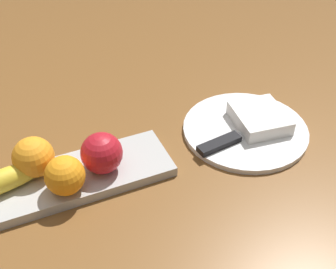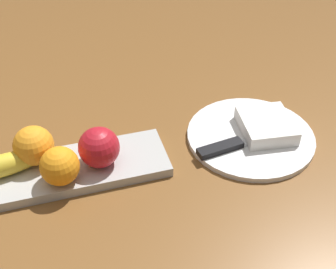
{
  "view_description": "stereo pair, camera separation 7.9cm",
  "coord_description": "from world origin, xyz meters",
  "px_view_note": "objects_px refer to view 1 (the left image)",
  "views": [
    {
      "loc": [
        -0.1,
        -0.54,
        0.55
      ],
      "look_at": [
        0.14,
        0.02,
        0.05
      ],
      "focal_mm": 46.38,
      "sensor_mm": 36.0,
      "label": 1
    },
    {
      "loc": [
        -0.03,
        -0.57,
        0.55
      ],
      "look_at": [
        0.14,
        0.02,
        0.05
      ],
      "focal_mm": 46.38,
      "sensor_mm": 36.0,
      "label": 2
    }
  ],
  "objects_px": {
    "banana": "(0,182)",
    "fruit_tray": "(80,176)",
    "apple": "(102,153)",
    "orange_near_banana": "(33,157)",
    "dinner_plate": "(245,130)",
    "orange_near_apple": "(65,176)",
    "folded_napkin": "(260,118)",
    "knife": "(226,141)"
  },
  "relations": [
    {
      "from": "banana",
      "to": "orange_near_banana",
      "type": "bearing_deg",
      "value": 8.31
    },
    {
      "from": "orange_near_banana",
      "to": "apple",
      "type": "bearing_deg",
      "value": -19.12
    },
    {
      "from": "banana",
      "to": "dinner_plate",
      "type": "relative_size",
      "value": 0.65
    },
    {
      "from": "orange_near_banana",
      "to": "dinner_plate",
      "type": "distance_m",
      "value": 0.41
    },
    {
      "from": "fruit_tray",
      "to": "folded_napkin",
      "type": "bearing_deg",
      "value": 0.0
    },
    {
      "from": "apple",
      "to": "orange_near_apple",
      "type": "height_order",
      "value": "apple"
    },
    {
      "from": "banana",
      "to": "knife",
      "type": "xyz_separation_m",
      "value": [
        0.41,
        -0.04,
        -0.02
      ]
    },
    {
      "from": "orange_near_apple",
      "to": "dinner_plate",
      "type": "relative_size",
      "value": 0.27
    },
    {
      "from": "fruit_tray",
      "to": "knife",
      "type": "distance_m",
      "value": 0.28
    },
    {
      "from": "dinner_plate",
      "to": "knife",
      "type": "distance_m",
      "value": 0.07
    },
    {
      "from": "fruit_tray",
      "to": "folded_napkin",
      "type": "xyz_separation_m",
      "value": [
        0.37,
        0.0,
        0.02
      ]
    },
    {
      "from": "fruit_tray",
      "to": "orange_near_apple",
      "type": "relative_size",
      "value": 4.85
    },
    {
      "from": "orange_near_apple",
      "to": "folded_napkin",
      "type": "distance_m",
      "value": 0.4
    },
    {
      "from": "dinner_plate",
      "to": "knife",
      "type": "xyz_separation_m",
      "value": [
        -0.06,
        -0.03,
        0.01
      ]
    },
    {
      "from": "apple",
      "to": "banana",
      "type": "height_order",
      "value": "apple"
    },
    {
      "from": "apple",
      "to": "orange_near_banana",
      "type": "xyz_separation_m",
      "value": [
        -0.11,
        0.04,
        -0.0
      ]
    },
    {
      "from": "folded_napkin",
      "to": "orange_near_banana",
      "type": "bearing_deg",
      "value": 176.03
    },
    {
      "from": "orange_near_apple",
      "to": "folded_napkin",
      "type": "relative_size",
      "value": 0.61
    },
    {
      "from": "orange_near_apple",
      "to": "knife",
      "type": "distance_m",
      "value": 0.31
    },
    {
      "from": "knife",
      "to": "orange_near_banana",
      "type": "bearing_deg",
      "value": 162.9
    },
    {
      "from": "orange_near_apple",
      "to": "fruit_tray",
      "type": "bearing_deg",
      "value": 49.24
    },
    {
      "from": "orange_near_banana",
      "to": "folded_napkin",
      "type": "bearing_deg",
      "value": -3.97
    },
    {
      "from": "fruit_tray",
      "to": "banana",
      "type": "distance_m",
      "value": 0.13
    },
    {
      "from": "apple",
      "to": "banana",
      "type": "bearing_deg",
      "value": 173.87
    },
    {
      "from": "apple",
      "to": "knife",
      "type": "xyz_separation_m",
      "value": [
        0.24,
        -0.02,
        -0.04
      ]
    },
    {
      "from": "folded_napkin",
      "to": "knife",
      "type": "distance_m",
      "value": 0.1
    },
    {
      "from": "fruit_tray",
      "to": "orange_near_apple",
      "type": "distance_m",
      "value": 0.06
    },
    {
      "from": "banana",
      "to": "fruit_tray",
      "type": "bearing_deg",
      "value": -14.42
    },
    {
      "from": "dinner_plate",
      "to": "folded_napkin",
      "type": "xyz_separation_m",
      "value": [
        0.03,
        0.0,
        0.02
      ]
    },
    {
      "from": "orange_near_banana",
      "to": "knife",
      "type": "bearing_deg",
      "value": -9.35
    },
    {
      "from": "orange_near_banana",
      "to": "dinner_plate",
      "type": "bearing_deg",
      "value": -4.28
    },
    {
      "from": "banana",
      "to": "dinner_plate",
      "type": "distance_m",
      "value": 0.47
    },
    {
      "from": "orange_near_banana",
      "to": "orange_near_apple",
      "type": "bearing_deg",
      "value": -58.46
    },
    {
      "from": "orange_near_banana",
      "to": "dinner_plate",
      "type": "relative_size",
      "value": 0.29
    },
    {
      "from": "apple",
      "to": "fruit_tray",
      "type": "bearing_deg",
      "value": 169.99
    },
    {
      "from": "apple",
      "to": "orange_near_banana",
      "type": "distance_m",
      "value": 0.12
    },
    {
      "from": "orange_near_apple",
      "to": "knife",
      "type": "xyz_separation_m",
      "value": [
        0.31,
        0.01,
        -0.04
      ]
    },
    {
      "from": "apple",
      "to": "orange_near_apple",
      "type": "relative_size",
      "value": 1.09
    },
    {
      "from": "dinner_plate",
      "to": "banana",
      "type": "bearing_deg",
      "value": 178.68
    },
    {
      "from": "dinner_plate",
      "to": "folded_napkin",
      "type": "bearing_deg",
      "value": 0.0
    },
    {
      "from": "fruit_tray",
      "to": "orange_near_apple",
      "type": "bearing_deg",
      "value": -130.76
    },
    {
      "from": "knife",
      "to": "orange_near_apple",
      "type": "bearing_deg",
      "value": 173.41
    }
  ]
}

